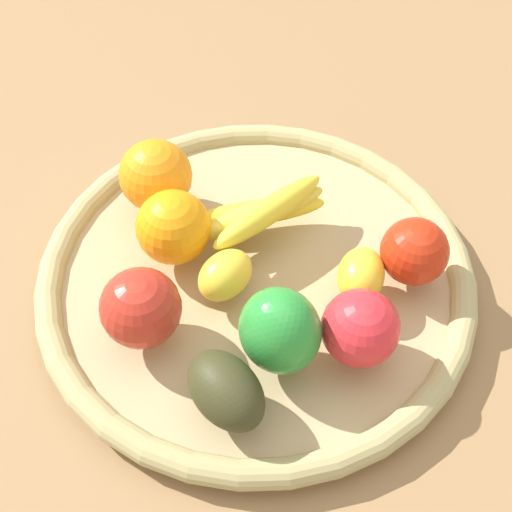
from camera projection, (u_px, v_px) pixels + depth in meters
name	position (u px, v px, depth m)	size (l,w,h in m)	color
ground_plane	(256.00, 288.00, 0.80)	(2.40, 2.40, 0.00)	olive
basket	(256.00, 278.00, 0.78)	(0.47, 0.47, 0.04)	tan
lemon_1	(226.00, 275.00, 0.73)	(0.06, 0.05, 0.05)	yellow
bell_pepper	(280.00, 331.00, 0.67)	(0.08, 0.07, 0.09)	green
lemon_0	(361.00, 275.00, 0.73)	(0.06, 0.05, 0.05)	yellow
apple_2	(414.00, 251.00, 0.74)	(0.07, 0.07, 0.07)	red
banana_bunch	(263.00, 212.00, 0.78)	(0.10, 0.15, 0.05)	yellow
orange_1	(156.00, 176.00, 0.80)	(0.08, 0.08, 0.08)	orange
orange_0	(173.00, 227.00, 0.75)	(0.08, 0.08, 0.08)	orange
avocado	(226.00, 390.00, 0.65)	(0.09, 0.06, 0.06)	#34341B
apple_0	(141.00, 308.00, 0.69)	(0.08, 0.08, 0.08)	red
apple_1	(360.00, 328.00, 0.68)	(0.08, 0.08, 0.08)	red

